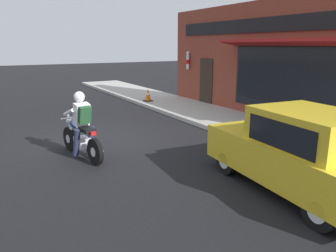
{
  "coord_description": "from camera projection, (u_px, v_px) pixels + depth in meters",
  "views": [
    {
      "loc": [
        -2.78,
        -8.85,
        2.68
      ],
      "look_at": [
        0.68,
        -2.82,
        0.95
      ],
      "focal_mm": 35.0,
      "sensor_mm": 36.0,
      "label": 1
    }
  ],
  "objects": [
    {
      "name": "motorcycle_with_rider",
      "position": [
        81.0,
        130.0,
        7.87
      ],
      "size": [
        0.68,
        2.01,
        1.62
      ],
      "color": "black",
      "rests_on": "ground"
    },
    {
      "name": "storefront_building",
      "position": [
        263.0,
        61.0,
        11.86
      ],
      "size": [
        1.25,
        11.01,
        4.2
      ],
      "color": "brown",
      "rests_on": "ground"
    },
    {
      "name": "car_hatchback",
      "position": [
        301.0,
        152.0,
        5.98
      ],
      "size": [
        1.99,
        3.92,
        1.57
      ],
      "color": "black",
      "rests_on": "ground"
    },
    {
      "name": "traffic_cone",
      "position": [
        148.0,
        95.0,
        15.11
      ],
      "size": [
        0.36,
        0.36,
        0.6
      ],
      "color": "black",
      "rests_on": "sidewalk_curb"
    },
    {
      "name": "ground_plane",
      "position": [
        99.0,
        140.0,
        9.43
      ],
      "size": [
        80.0,
        80.0,
        0.0
      ],
      "primitive_type": "plane",
      "color": "black"
    },
    {
      "name": "sidewalk_curb",
      "position": [
        181.0,
        107.0,
        14.22
      ],
      "size": [
        2.6,
        22.0,
        0.14
      ],
      "primitive_type": "cube",
      "color": "#ADAAA3",
      "rests_on": "ground"
    }
  ]
}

